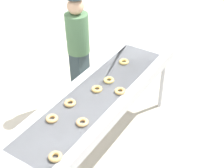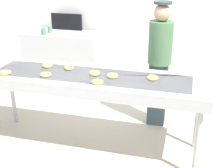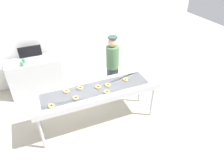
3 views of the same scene
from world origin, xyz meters
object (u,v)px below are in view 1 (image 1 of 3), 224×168
glazed_donut_0 (109,80)px  worker_baker (79,48)px  glazed_donut_5 (70,103)px  glazed_donut_7 (55,157)px  glazed_donut_2 (97,89)px  glazed_donut_6 (120,91)px  fryer_conveyor (96,98)px  glazed_donut_3 (124,62)px  glazed_donut_1 (52,119)px  glazed_donut_4 (82,122)px

glazed_donut_0 → worker_baker: size_ratio=0.07×
glazed_donut_0 → glazed_donut_5: bearing=167.6°
glazed_donut_0 → glazed_donut_7: bearing=-169.9°
glazed_donut_7 → worker_baker: worker_baker is taller
glazed_donut_2 → glazed_donut_6: bearing=-66.1°
fryer_conveyor → glazed_donut_3: (0.71, 0.05, 0.09)m
glazed_donut_5 → glazed_donut_1: bearing=179.1°
glazed_donut_6 → worker_baker: 1.13m
glazed_donut_7 → glazed_donut_2: bearing=13.3°
glazed_donut_2 → glazed_donut_4: (-0.53, -0.18, 0.00)m
glazed_donut_1 → glazed_donut_7: bearing=-136.1°
glazed_donut_0 → worker_baker: (0.44, 0.77, -0.02)m
glazed_donut_3 → glazed_donut_5: same height
glazed_donut_4 → glazed_donut_3: bearing=10.1°
glazed_donut_1 → glazed_donut_0: bearing=-8.6°
glazed_donut_5 → fryer_conveyor: bearing=-22.6°
glazed_donut_2 → fryer_conveyor: bearing=-153.9°
glazed_donut_2 → glazed_donut_3: same height
fryer_conveyor → glazed_donut_4: 0.51m
glazed_donut_2 → glazed_donut_4: same height
glazed_donut_0 → glazed_donut_4: same height
fryer_conveyor → glazed_donut_7: 0.99m
fryer_conveyor → glazed_donut_7: bearing=-167.4°
glazed_donut_0 → glazed_donut_2: same height
glazed_donut_1 → glazed_donut_4: (0.12, -0.29, 0.00)m
glazed_donut_1 → glazed_donut_4: bearing=-68.1°
glazed_donut_2 → glazed_donut_5: bearing=163.5°
glazed_donut_4 → glazed_donut_1: bearing=111.9°
glazed_donut_4 → glazed_donut_7: 0.48m
glazed_donut_3 → glazed_donut_6: size_ratio=1.00×
glazed_donut_6 → glazed_donut_0: bearing=63.3°
glazed_donut_6 → glazed_donut_7: size_ratio=1.00×
glazed_donut_0 → glazed_donut_6: (-0.11, -0.22, 0.00)m
glazed_donut_1 → glazed_donut_6: (0.75, -0.35, 0.00)m
glazed_donut_1 → glazed_donut_3: same height
glazed_donut_4 → worker_baker: (1.18, 0.93, -0.02)m
glazed_donut_6 → glazed_donut_3: bearing=26.0°
glazed_donut_4 → worker_baker: size_ratio=0.07×
glazed_donut_3 → glazed_donut_5: bearing=175.7°
glazed_donut_2 → glazed_donut_6: same height
fryer_conveyor → glazed_donut_5: bearing=157.4°
fryer_conveyor → glazed_donut_6: 0.28m
glazed_donut_0 → glazed_donut_1: size_ratio=1.00×
glazed_donut_6 → worker_baker: worker_baker is taller
worker_baker → glazed_donut_7: bearing=32.1°
glazed_donut_1 → glazed_donut_3: size_ratio=1.00×
worker_baker → glazed_donut_5: bearing=33.9°
glazed_donut_2 → glazed_donut_3: bearing=2.6°
glazed_donut_0 → glazed_donut_6: bearing=-116.7°
glazed_donut_2 → glazed_donut_4: 0.56m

